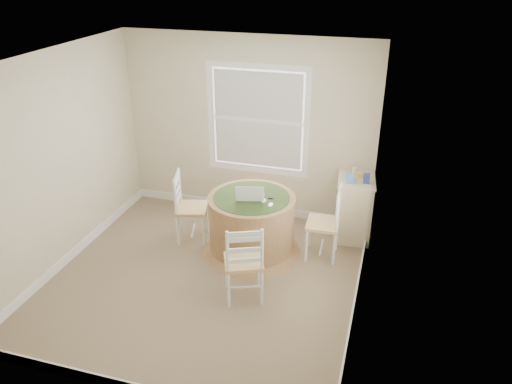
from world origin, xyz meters
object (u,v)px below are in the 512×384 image
(chair_right, at_px, (323,223))
(chair_near, at_px, (244,261))
(round_table, at_px, (252,222))
(corner_chest, at_px, (354,207))
(chair_left, at_px, (192,208))
(laptop, at_px, (250,196))

(chair_right, bearing_deg, chair_near, -35.76)
(round_table, distance_m, corner_chest, 1.43)
(round_table, bearing_deg, corner_chest, 28.62)
(chair_left, distance_m, laptop, 0.93)
(chair_left, distance_m, chair_near, 1.45)
(round_table, relative_size, chair_left, 1.35)
(chair_right, height_order, laptop, laptop)
(chair_near, height_order, laptop, laptop)
(corner_chest, bearing_deg, chair_left, -167.50)
(round_table, height_order, chair_near, chair_near)
(chair_near, xyz_separation_m, chair_right, (0.70, 1.08, 0.00))
(chair_left, bearing_deg, corner_chest, -87.17)
(chair_near, relative_size, chair_right, 1.00)
(corner_chest, bearing_deg, round_table, -153.71)
(round_table, distance_m, laptop, 0.40)
(round_table, bearing_deg, laptop, -99.36)
(round_table, relative_size, chair_right, 1.35)
(round_table, xyz_separation_m, chair_near, (0.19, -0.93, 0.04))
(laptop, bearing_deg, chair_near, 87.88)
(round_table, height_order, corner_chest, corner_chest)
(chair_near, bearing_deg, laptop, -100.64)
(chair_right, distance_m, corner_chest, 0.70)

